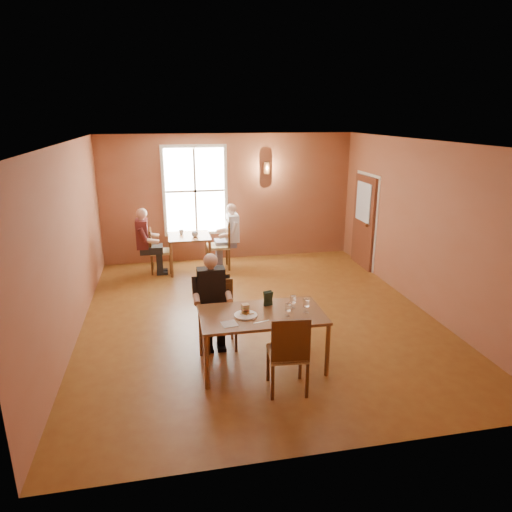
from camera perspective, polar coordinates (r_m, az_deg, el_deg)
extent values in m
cube|color=brown|center=(8.15, 0.28, -7.48)|extent=(6.00, 7.00, 0.01)
cube|color=brown|center=(11.02, -3.41, 7.26)|extent=(6.00, 0.04, 3.00)
cube|color=brown|center=(4.47, 9.49, -8.38)|extent=(6.00, 0.04, 3.00)
cube|color=brown|center=(7.65, -22.31, 1.46)|extent=(0.04, 7.00, 3.00)
cube|color=brown|center=(8.74, 19.97, 3.59)|extent=(0.04, 7.00, 3.00)
cube|color=white|center=(7.41, 0.31, 14.08)|extent=(6.00, 7.00, 0.04)
cube|color=white|center=(10.86, -7.61, 8.06)|extent=(1.36, 0.10, 1.96)
cube|color=maroon|center=(10.79, 13.26, 4.18)|extent=(0.12, 1.04, 2.10)
cylinder|color=brown|center=(10.98, 1.34, 10.95)|extent=(0.16, 0.16, 0.28)
cylinder|color=white|center=(6.23, -1.30, -7.33)|extent=(0.36, 0.36, 0.04)
cube|color=tan|center=(6.30, -1.33, -6.70)|extent=(0.10, 0.10, 0.11)
cube|color=#213525|center=(6.53, 1.52, -5.32)|extent=(0.14, 0.10, 0.22)
cube|color=silver|center=(6.07, 0.66, -8.23)|extent=(0.23, 0.08, 0.00)
cube|color=silver|center=(6.02, -3.35, -8.48)|extent=(0.23, 0.23, 0.01)
imported|color=white|center=(10.22, -7.65, 2.71)|extent=(0.18, 0.18, 0.11)
imported|color=white|center=(10.47, -9.32, 2.97)|extent=(0.12, 0.12, 0.10)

